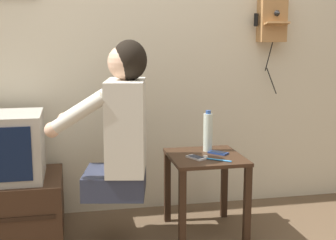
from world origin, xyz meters
The scene contains 9 objects.
wall_back centered at (0.00, 0.99, 1.27)m, with size 6.80×0.05×2.55m.
side_table centered at (0.43, 0.46, 0.40)m, with size 0.45×0.49×0.51m.
person centered at (-0.11, 0.42, 0.74)m, with size 0.61×0.49×0.92m.
tv_stand centered at (-0.84, 0.66, 0.19)m, with size 0.74×0.55×0.38m.
wall_phone_antique centered at (1.04, 0.91, 1.39)m, with size 0.23×0.19×0.77m.
cell_phone_held centered at (0.35, 0.40, 0.52)m, with size 0.11×0.14×0.01m.
cell_phone_spare centered at (0.52, 0.49, 0.52)m, with size 0.13×0.13×0.01m.
water_bottle centered at (0.48, 0.57, 0.64)m, with size 0.06×0.06×0.27m.
toothbrush centered at (0.45, 0.34, 0.52)m, with size 0.15×0.12×0.02m.
Camera 1 is at (-0.38, -2.29, 1.26)m, focal length 50.00 mm.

